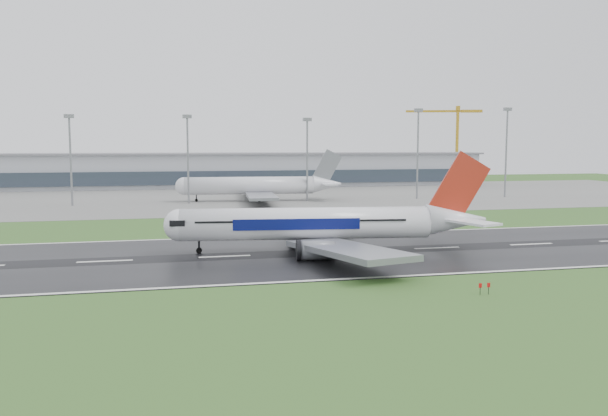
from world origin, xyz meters
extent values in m
plane|color=#2C541E|center=(0.00, 0.00, 0.00)|extent=(520.00, 520.00, 0.00)
cube|color=black|center=(0.00, 0.00, 0.05)|extent=(400.00, 45.00, 0.10)
cube|color=slate|center=(0.00, 125.00, 0.04)|extent=(400.00, 130.00, 0.08)
cube|color=#969AA1|center=(0.00, 185.00, 7.50)|extent=(240.00, 36.00, 15.00)
cylinder|color=gray|center=(-59.58, 100.00, 14.00)|extent=(0.64, 0.64, 28.00)
cylinder|color=gray|center=(-22.83, 100.00, 14.13)|extent=(0.64, 0.64, 28.27)
cylinder|color=gray|center=(17.80, 100.00, 13.82)|extent=(0.64, 0.64, 27.65)
cylinder|color=gray|center=(58.76, 100.00, 15.67)|extent=(0.64, 0.64, 31.34)
cylinder|color=gray|center=(94.18, 100.00, 16.06)|extent=(0.64, 0.64, 32.13)
camera|label=1|loc=(-29.29, -104.68, 19.44)|focal=35.75mm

